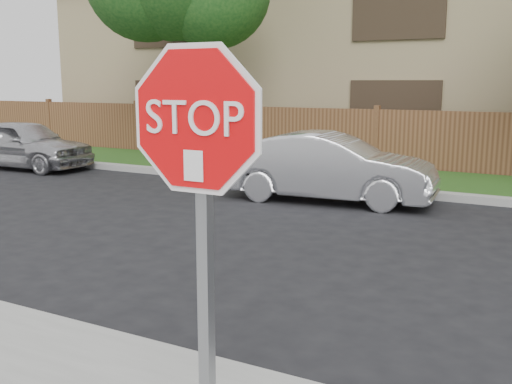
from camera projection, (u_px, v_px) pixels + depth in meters
The scene contains 3 objects.
stop_sign at pixel (199, 185), 2.92m from camera, with size 1.01×0.13×2.55m.
sedan_far_left at pixel (24, 144), 16.01m from camera, with size 1.56×3.88×1.32m, color #B2B2B7.
sedan_left at pixel (329, 167), 11.64m from camera, with size 1.42×4.07×1.34m, color silver.
Camera 1 is at (0.76, -3.87, 2.33)m, focal length 42.00 mm.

